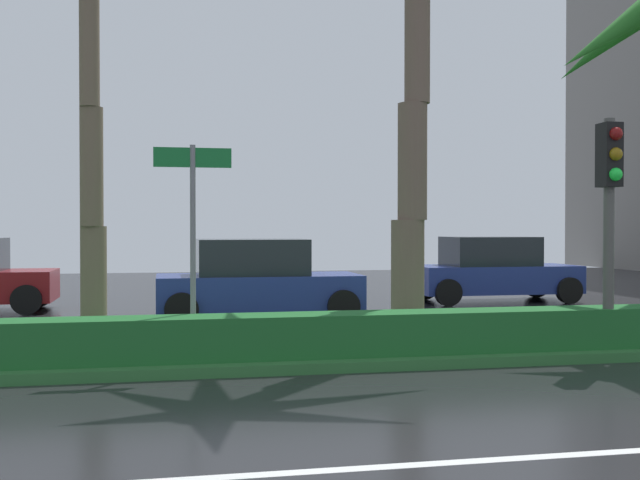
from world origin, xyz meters
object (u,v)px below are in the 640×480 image
(traffic_signal_median_right, at_px, (610,190))
(street_name_sign, at_px, (193,220))
(car_in_traffic_fourth, at_px, (493,270))
(car_in_traffic_third, at_px, (257,281))

(traffic_signal_median_right, bearing_deg, street_name_sign, 173.76)
(street_name_sign, relative_size, car_in_traffic_fourth, 0.70)
(street_name_sign, xyz_separation_m, car_in_traffic_fourth, (8.16, 7.98, -1.25))
(street_name_sign, xyz_separation_m, car_in_traffic_third, (1.53, 5.26, -1.25))
(traffic_signal_median_right, bearing_deg, car_in_traffic_fourth, 76.90)
(traffic_signal_median_right, distance_m, car_in_traffic_third, 7.71)
(car_in_traffic_fourth, bearing_deg, car_in_traffic_third, -157.72)
(traffic_signal_median_right, distance_m, street_name_sign, 6.20)
(traffic_signal_median_right, relative_size, car_in_traffic_third, 0.80)
(traffic_signal_median_right, xyz_separation_m, car_in_traffic_fourth, (2.01, 8.65, -1.71))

